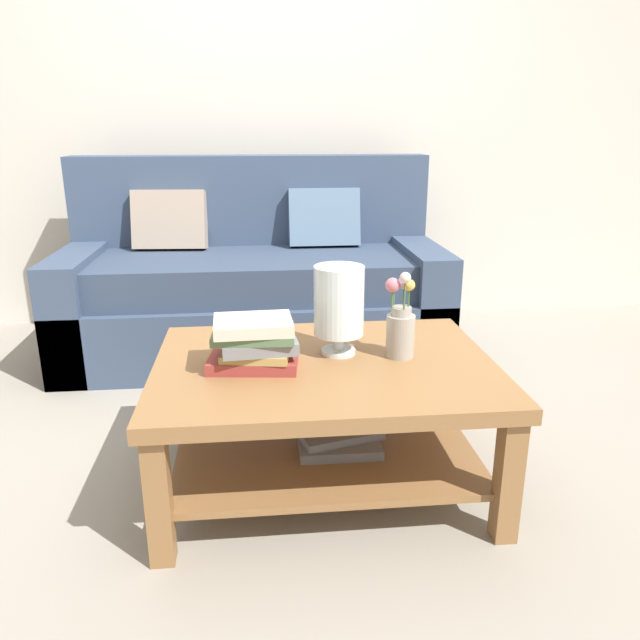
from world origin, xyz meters
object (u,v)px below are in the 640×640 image
Objects in this scene: book_stack_main at (255,343)px; flower_pitcher at (400,324)px; coffee_table at (325,396)px; glass_hurricane_vase at (339,303)px; couch at (254,286)px.

book_stack_main is 0.50m from flower_pitcher.
coffee_table is 0.36m from flower_pitcher.
glass_hurricane_vase reaches higher than book_stack_main.
couch is 1.45m from book_stack_main.
glass_hurricane_vase reaches higher than coffee_table.
couch is 1.49m from flower_pitcher.
coffee_table is at bearing 6.66° from book_stack_main.
glass_hurricane_vase reaches higher than flower_pitcher.
flower_pitcher reaches higher than book_stack_main.
glass_hurricane_vase is (0.30, -1.34, 0.28)m from couch.
flower_pitcher is at bearing -70.15° from couch.
book_stack_main is 1.01× the size of flower_pitcher.
glass_hurricane_vase is at bearing 19.72° from book_stack_main.
flower_pitcher is (0.50, -1.39, 0.21)m from couch.
coffee_table is 0.32m from glass_hurricane_vase.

